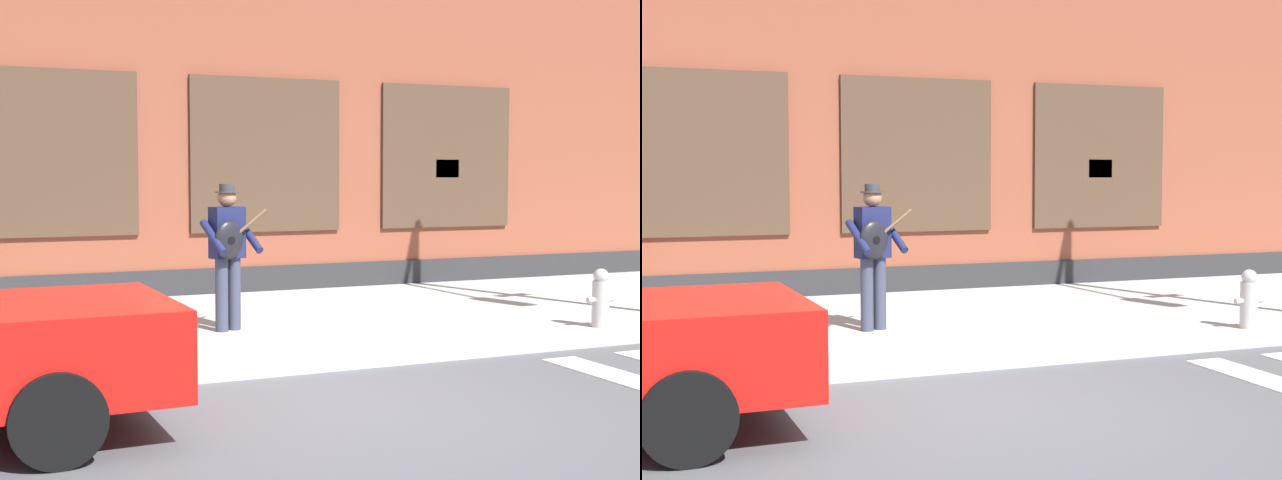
{
  "view_description": "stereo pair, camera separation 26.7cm",
  "coord_description": "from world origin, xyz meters",
  "views": [
    {
      "loc": [
        -2.94,
        -6.75,
        1.97
      ],
      "look_at": [
        0.54,
        1.61,
        1.31
      ],
      "focal_mm": 50.0,
      "sensor_mm": 36.0,
      "label": 1
    },
    {
      "loc": [
        -2.7,
        -6.85,
        1.97
      ],
      "look_at": [
        0.54,
        1.61,
        1.31
      ],
      "focal_mm": 50.0,
      "sensor_mm": 36.0,
      "label": 2
    }
  ],
  "objects": [
    {
      "name": "building_backdrop",
      "position": [
        -0.0,
        8.33,
        4.03
      ],
      "size": [
        28.0,
        4.06,
        8.07
      ],
      "color": "brown",
      "rests_on": "ground"
    },
    {
      "name": "ground_plane",
      "position": [
        0.0,
        0.0,
        0.0
      ],
      "size": [
        160.0,
        160.0,
        0.0
      ],
      "primitive_type": "plane",
      "color": "#4C4C51"
    },
    {
      "name": "sidewalk",
      "position": [
        0.0,
        3.82,
        0.08
      ],
      "size": [
        28.0,
        5.02,
        0.16
      ],
      "color": "#ADAAA3",
      "rests_on": "ground"
    },
    {
      "name": "fire_hydrant",
      "position": [
        4.18,
        1.66,
        0.5
      ],
      "size": [
        0.38,
        0.2,
        0.7
      ],
      "color": "#B2ADA8",
      "rests_on": "sidewalk"
    },
    {
      "name": "busker",
      "position": [
        0.01,
        3.11,
        1.13
      ],
      "size": [
        0.77,
        0.63,
        1.71
      ],
      "color": "#33384C",
      "rests_on": "sidewalk"
    }
  ]
}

